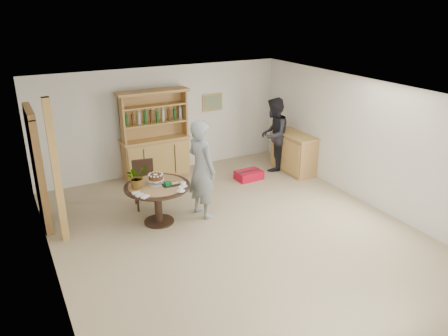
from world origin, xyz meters
TOP-DOWN VIEW (x-y plane):
  - ground at (0.00, 0.00)m, footprint 7.00×7.00m
  - room_shell at (0.00, 0.01)m, footprint 6.04×7.04m
  - doorway at (-2.93, 2.00)m, footprint 0.13×1.10m
  - pine_post at (-2.70, 1.20)m, footprint 0.12×0.12m
  - hutch at (-0.30, 3.24)m, footprint 1.62×0.54m
  - sideboard at (2.74, 2.00)m, footprint 0.54×1.26m
  - dining_table at (-1.05, 1.02)m, footprint 1.20×1.20m
  - dining_chair at (-1.04, 1.85)m, footprint 0.49×0.49m
  - birthday_cake at (-1.05, 1.07)m, footprint 0.30×0.30m
  - flower_vase at (-1.40, 1.07)m, footprint 0.47×0.44m
  - gift_tray at (-0.84, 0.90)m, footprint 0.30×0.20m
  - coffee_cup_a at (-0.65, 0.74)m, footprint 0.15×0.15m
  - coffee_cup_b at (-0.77, 0.57)m, footprint 0.15×0.15m
  - napkins at (-1.46, 0.71)m, footprint 0.24×0.33m
  - teen_boy at (-0.20, 0.92)m, footprint 0.59×0.77m
  - adult_person at (2.37, 2.33)m, footprint 1.09×1.07m
  - red_suitcase at (1.52, 2.04)m, footprint 0.62×0.43m

SIDE VIEW (x-z plane):
  - ground at x=0.00m, z-range 0.00..0.00m
  - red_suitcase at x=1.52m, z-range 0.00..0.21m
  - sideboard at x=2.74m, z-range 0.00..0.94m
  - dining_chair at x=-1.04m, z-range 0.06..1.01m
  - dining_table at x=-1.05m, z-range 0.22..0.98m
  - hutch at x=-0.30m, z-range -0.33..1.71m
  - napkins at x=-1.46m, z-range 0.76..0.79m
  - gift_tray at x=-0.84m, z-range 0.75..0.83m
  - coffee_cup_b at x=-0.77m, z-range 0.75..0.84m
  - coffee_cup_a at x=-0.65m, z-range 0.76..0.84m
  - birthday_cake at x=-1.05m, z-range 0.78..0.98m
  - adult_person at x=2.37m, z-range 0.00..1.77m
  - teen_boy at x=-0.20m, z-range 0.00..1.89m
  - flower_vase at x=-1.40m, z-range 0.76..1.18m
  - doorway at x=-2.93m, z-range 0.02..2.20m
  - pine_post at x=-2.70m, z-range 0.00..2.50m
  - room_shell at x=0.00m, z-range 0.48..3.00m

